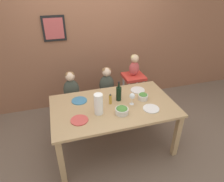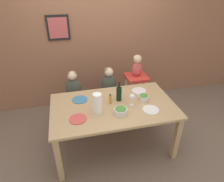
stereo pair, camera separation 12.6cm
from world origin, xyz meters
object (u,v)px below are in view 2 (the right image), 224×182
at_px(salad_bowl_small, 143,97).
at_px(dinner_plate_front_left, 78,119).
at_px(person_child_center, 109,81).
at_px(salad_bowl_large, 121,111).
at_px(dinner_plate_back_left, 80,100).
at_px(person_baby_right, 137,65).
at_px(chair_far_center, 109,97).
at_px(person_child_left, 73,85).
at_px(dinner_plate_back_right, 139,91).
at_px(dinner_plate_front_right, 151,110).
at_px(chair_far_left, 75,101).
at_px(paper_towel_roll, 97,104).
at_px(chair_right_highchair, 136,84).
at_px(wine_glass_near, 132,97).
at_px(wine_bottle, 119,93).

bearing_deg(salad_bowl_small, dinner_plate_front_left, -166.74).
xyz_separation_m(person_child_center, salad_bowl_large, (-0.07, -0.97, 0.08)).
bearing_deg(dinner_plate_front_left, dinner_plate_back_left, 81.54).
bearing_deg(person_baby_right, chair_far_center, -179.84).
height_order(person_child_left, dinner_plate_back_right, person_child_left).
bearing_deg(person_child_left, dinner_plate_back_right, -26.84).
distance_m(dinner_plate_front_left, dinner_plate_back_right, 1.08).
xyz_separation_m(salad_bowl_large, dinner_plate_front_right, (0.40, -0.02, -0.04)).
distance_m(person_baby_right, salad_bowl_large, 1.13).
bearing_deg(person_child_left, person_baby_right, 0.02).
relative_size(chair_far_center, dinner_plate_back_left, 2.07).
relative_size(chair_far_left, paper_towel_roll, 1.60).
xyz_separation_m(chair_right_highchair, salad_bowl_small, (-0.16, -0.74, 0.19)).
bearing_deg(person_baby_right, dinner_plate_front_right, -98.81).
bearing_deg(salad_bowl_large, chair_far_center, 86.13).
bearing_deg(wine_glass_near, dinner_plate_front_left, -168.30).
bearing_deg(dinner_plate_back_right, chair_far_left, 153.20).
relative_size(person_baby_right, salad_bowl_large, 2.22).
relative_size(chair_far_left, dinner_plate_back_right, 2.07).
bearing_deg(salad_bowl_large, chair_far_left, 118.80).
height_order(chair_far_center, person_baby_right, person_baby_right).
distance_m(salad_bowl_small, dinner_plate_front_left, 0.96).
xyz_separation_m(person_child_center, paper_towel_roll, (-0.34, -0.88, 0.17)).
height_order(person_child_left, dinner_plate_back_left, person_child_left).
bearing_deg(chair_far_center, person_baby_right, 0.16).
bearing_deg(dinner_plate_front_left, dinner_plate_back_right, 26.26).
xyz_separation_m(wine_bottle, dinner_plate_front_left, (-0.60, -0.31, -0.10)).
height_order(wine_bottle, wine_glass_near, wine_bottle).
relative_size(wine_glass_near, dinner_plate_back_right, 0.80).
xyz_separation_m(chair_right_highchair, wine_bottle, (-0.49, -0.66, 0.25)).
bearing_deg(person_baby_right, salad_bowl_small, -102.21).
bearing_deg(salad_bowl_small, person_child_center, 114.00).
bearing_deg(salad_bowl_large, dinner_plate_back_left, 136.85).
bearing_deg(dinner_plate_back_right, wine_bottle, -154.79).
xyz_separation_m(dinner_plate_back_left, dinner_plate_front_right, (0.88, -0.46, 0.00)).
bearing_deg(dinner_plate_back_right, dinner_plate_front_right, -92.59).
height_order(dinner_plate_front_left, dinner_plate_front_right, same).
bearing_deg(chair_far_left, salad_bowl_small, -38.53).
distance_m(chair_far_center, dinner_plate_front_left, 1.19).
bearing_deg(chair_right_highchair, dinner_plate_front_right, -98.83).
height_order(wine_bottle, paper_towel_roll, wine_bottle).
bearing_deg(person_child_left, chair_far_left, -90.00).
distance_m(person_child_center, dinner_plate_front_left, 1.14).
relative_size(dinner_plate_back_left, dinner_plate_back_right, 1.00).
xyz_separation_m(person_child_left, dinner_plate_front_left, (-0.01, -0.96, 0.04)).
bearing_deg(chair_right_highchair, wine_bottle, -127.02).
relative_size(wine_bottle, paper_towel_roll, 1.04).
xyz_separation_m(person_child_left, dinner_plate_back_right, (0.96, -0.49, 0.04)).
bearing_deg(chair_right_highchair, dinner_plate_back_left, -152.98).
distance_m(chair_right_highchair, paper_towel_roll, 1.25).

